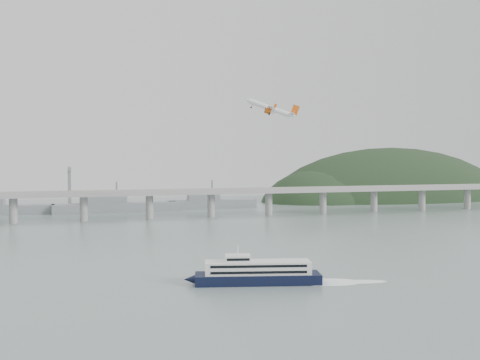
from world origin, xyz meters
name	(u,v)px	position (x,y,z in m)	size (l,w,h in m)	color
ground	(275,262)	(0.00, 0.00, 0.00)	(900.00, 900.00, 0.00)	slate
bridge	(185,196)	(-1.15, 200.00, 17.65)	(800.00, 22.00, 23.90)	gray
headland	(402,215)	(285.18, 331.75, -19.34)	(365.00, 155.00, 156.00)	black
ferry	(258,273)	(-21.96, -39.44, 4.06)	(78.41, 27.33, 14.98)	black
airliner	(271,109)	(34.04, 97.69, 79.83)	(34.87, 32.57, 14.71)	white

